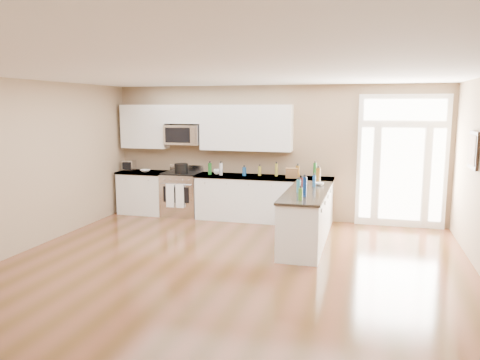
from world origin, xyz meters
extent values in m
plane|color=#503216|center=(0.00, 0.00, 0.00)|extent=(8.00, 8.00, 0.00)
plane|color=#92795C|center=(0.00, 4.00, 1.40)|extent=(7.00, 0.00, 7.00)
plane|color=white|center=(0.00, 0.00, 2.80)|extent=(8.00, 8.00, 0.00)
cube|color=silver|center=(-2.87, 3.69, 0.45)|extent=(1.06, 0.62, 0.90)
cube|color=black|center=(-2.87, 3.69, 0.05)|extent=(1.02, 0.52, 0.10)
cube|color=black|center=(-2.87, 3.69, 0.92)|extent=(1.10, 0.66, 0.04)
cube|color=silver|center=(-0.16, 3.69, 0.45)|extent=(2.81, 0.62, 0.90)
cube|color=black|center=(-0.16, 3.69, 0.05)|extent=(2.77, 0.52, 0.10)
cube|color=black|center=(-0.16, 3.69, 0.92)|extent=(2.85, 0.66, 0.04)
cube|color=silver|center=(0.93, 2.24, 0.45)|extent=(0.65, 2.28, 0.90)
cube|color=black|center=(0.93, 2.24, 0.05)|extent=(0.61, 2.18, 0.10)
cube|color=black|center=(0.93, 2.24, 0.92)|extent=(0.69, 2.32, 0.04)
cube|color=silver|center=(-2.88, 3.83, 1.93)|extent=(1.04, 0.33, 0.95)
cube|color=silver|center=(-0.57, 3.83, 1.93)|extent=(1.94, 0.33, 0.95)
cube|color=silver|center=(-1.95, 3.83, 2.20)|extent=(0.82, 0.33, 0.40)
cube|color=silver|center=(-1.95, 3.80, 1.76)|extent=(0.78, 0.40, 0.42)
cube|color=black|center=(-2.01, 3.59, 1.76)|extent=(0.56, 0.01, 0.32)
cube|color=white|center=(2.55, 3.96, 1.30)|extent=(1.70, 0.08, 2.60)
cube|color=white|center=(2.55, 3.91, 1.05)|extent=(0.78, 0.02, 1.80)
cube|color=white|center=(1.89, 3.91, 1.05)|extent=(0.22, 0.02, 1.80)
cube|color=white|center=(3.21, 3.91, 1.05)|extent=(0.22, 0.02, 1.80)
cube|color=white|center=(2.55, 3.91, 2.30)|extent=(1.50, 0.02, 0.40)
cube|color=black|center=(3.47, 2.20, 1.70)|extent=(0.04, 0.58, 0.58)
cube|color=#95593B|center=(3.45, 2.20, 1.70)|extent=(0.01, 0.46, 0.46)
cube|color=silver|center=(-1.97, 3.69, 0.46)|extent=(0.79, 0.65, 0.92)
cube|color=black|center=(-1.97, 3.69, 0.94)|extent=(0.79, 0.60, 0.03)
cube|color=silver|center=(-1.97, 3.99, 1.01)|extent=(0.79, 0.04, 0.14)
cube|color=black|center=(-1.97, 3.36, 0.52)|extent=(0.58, 0.01, 0.34)
cylinder|color=silver|center=(-1.97, 3.33, 0.74)|extent=(0.70, 0.02, 0.02)
cube|color=white|center=(-2.09, 3.32, 0.50)|extent=(0.18, 0.02, 0.50)
cube|color=white|center=(-1.87, 3.32, 0.50)|extent=(0.18, 0.02, 0.50)
cylinder|color=black|center=(-1.93, 3.58, 1.06)|extent=(0.30, 0.30, 0.22)
cube|color=silver|center=(-3.28, 3.79, 1.05)|extent=(0.26, 0.21, 0.22)
cube|color=brown|center=(0.44, 3.62, 1.04)|extent=(0.26, 0.20, 0.20)
imported|color=white|center=(-2.80, 3.62, 0.97)|extent=(0.24, 0.24, 0.05)
imported|color=white|center=(1.08, 2.86, 0.97)|extent=(0.21, 0.21, 0.05)
imported|color=white|center=(-1.17, 3.71, 0.99)|extent=(0.18, 0.18, 0.11)
cylinder|color=#19591E|center=(0.90, 3.68, 1.10)|extent=(0.07, 0.07, 0.31)
cylinder|color=navy|center=(1.00, 2.70, 1.04)|extent=(0.06, 0.06, 0.20)
cylinder|color=brown|center=(1.03, 3.00, 1.09)|extent=(0.09, 0.09, 0.30)
cylinder|color=olive|center=(-0.25, 3.75, 1.04)|extent=(0.06, 0.06, 0.19)
cylinder|color=#26727F|center=(0.81, 2.05, 1.05)|extent=(0.07, 0.07, 0.22)
cylinder|color=#591919|center=(0.82, 2.35, 1.04)|extent=(0.06, 0.06, 0.20)
cylinder|color=#B2B2B7|center=(-1.05, 3.61, 1.07)|extent=(0.07, 0.07, 0.25)
cylinder|color=navy|center=(0.96, 1.70, 1.10)|extent=(0.06, 0.06, 0.32)
cylinder|color=#3F7226|center=(0.93, 1.40, 1.03)|extent=(0.07, 0.07, 0.19)
cylinder|color=#19591E|center=(-1.30, 3.63, 1.06)|extent=(0.07, 0.07, 0.24)
cylinder|color=navy|center=(-0.55, 3.63, 1.03)|extent=(0.08, 0.08, 0.18)
cylinder|color=brown|center=(0.55, 3.72, 1.06)|extent=(0.08, 0.08, 0.24)
cylinder|color=olive|center=(0.10, 3.76, 1.07)|extent=(0.06, 0.06, 0.26)
camera|label=1|loc=(1.90, -5.64, 2.36)|focal=35.00mm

